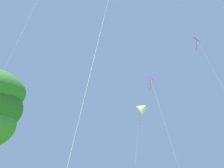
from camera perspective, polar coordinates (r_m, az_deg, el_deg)
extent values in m
cylinder|color=silver|center=(27.12, -21.47, 7.74)|extent=(3.94, 6.95, 27.19)
cone|color=white|center=(43.53, 6.42, -5.55)|extent=(2.86, 2.63, 2.43)
cylinder|color=red|center=(42.88, 6.35, -7.99)|extent=(0.45, 0.51, 2.35)
cylinder|color=silver|center=(39.29, 5.76, -13.42)|extent=(2.32, 5.91, 12.37)
cube|color=red|center=(40.97, 18.75, 9.72)|extent=(1.16, 1.27, 0.97)
cylinder|color=#3F382D|center=(40.97, 18.75, 9.72)|extent=(1.00, 0.36, 0.43)
cylinder|color=red|center=(40.54, 18.83, 8.28)|extent=(0.12, 0.32, 1.38)
cube|color=purple|center=(42.17, 8.75, 1.57)|extent=(1.26, 1.36, 1.34)
cylinder|color=#3F382D|center=(42.17, 8.75, 1.57)|extent=(1.03, 0.04, 0.72)
cylinder|color=red|center=(41.86, 8.76, -0.22)|extent=(0.13, 0.44, 1.76)
cylinder|color=silver|center=(35.24, 11.88, -8.47)|extent=(1.05, 9.79, 16.99)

